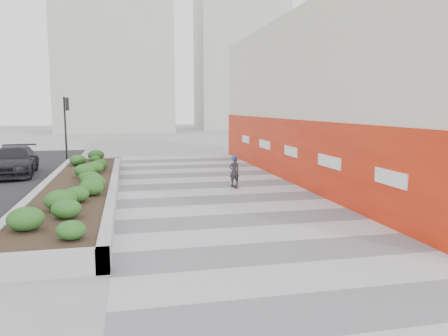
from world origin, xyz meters
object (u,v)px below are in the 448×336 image
at_px(planter, 80,185).
at_px(car_dark, 14,161).
at_px(traffic_signal_near, 66,120).
at_px(skateboarder, 234,171).

distance_m(planter, car_dark, 7.48).
relative_size(traffic_signal_near, skateboarder, 2.89).
bearing_deg(planter, traffic_signal_near, 99.35).
xyz_separation_m(planter, skateboarder, (6.55, 0.38, 0.32)).
height_order(traffic_signal_near, skateboarder, traffic_signal_near).
height_order(skateboarder, car_dark, car_dark).
xyz_separation_m(traffic_signal_near, car_dark, (-2.18, -4.14, -2.00)).
relative_size(planter, traffic_signal_near, 4.29).
bearing_deg(skateboarder, planter, -177.20).
bearing_deg(traffic_signal_near, car_dark, -117.82).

